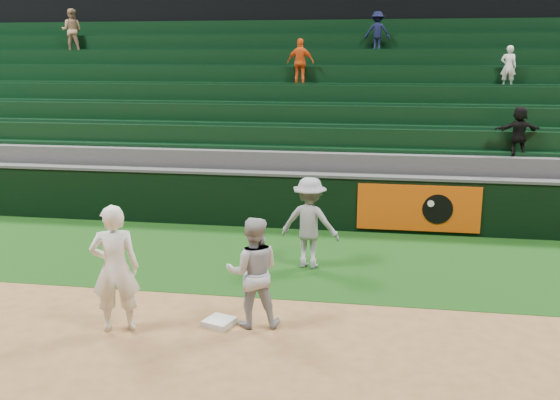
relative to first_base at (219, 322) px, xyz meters
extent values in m
plane|color=brown|center=(0.04, 0.18, -0.04)|extent=(70.00, 70.00, 0.00)
cube|color=#0F340D|center=(0.04, 3.18, -0.04)|extent=(36.00, 4.20, 0.01)
cube|color=silver|center=(0.00, 0.00, 0.00)|extent=(0.49, 0.49, 0.09)
imported|color=white|center=(-1.37, -0.38, 0.87)|extent=(0.77, 0.62, 1.82)
imported|color=#ABAEB6|center=(0.49, 0.09, 0.76)|extent=(0.88, 0.75, 1.60)
imported|color=gray|center=(0.98, 2.73, 0.80)|extent=(1.16, 0.79, 1.66)
cube|color=black|center=(0.04, 5.38, 0.56)|extent=(36.00, 0.35, 1.20)
cube|color=#D84C0A|center=(3.04, 5.19, 0.56)|extent=(2.60, 0.05, 1.00)
cylinder|color=black|center=(3.44, 5.16, 0.56)|extent=(0.64, 0.02, 0.64)
cylinder|color=white|center=(3.29, 5.14, 0.68)|extent=(0.14, 0.02, 0.14)
cube|color=#424244|center=(0.04, 5.38, 1.18)|extent=(36.00, 0.40, 0.06)
cube|color=#3D3D40|center=(0.04, 6.10, 0.78)|extent=(36.00, 0.85, 1.65)
cube|color=black|center=(0.04, 6.36, 1.86)|extent=(36.00, 0.14, 0.50)
cube|color=black|center=(0.04, 6.19, 1.65)|extent=(36.00, 0.45, 0.08)
cube|color=#3D3D40|center=(0.04, 6.95, 1.01)|extent=(36.00, 0.85, 2.10)
cube|color=black|center=(0.04, 7.21, 2.31)|extent=(36.00, 0.14, 0.50)
cube|color=black|center=(0.04, 7.04, 2.10)|extent=(36.00, 0.45, 0.08)
cube|color=#3D3D40|center=(0.04, 7.80, 1.23)|extent=(36.00, 0.85, 2.55)
cube|color=black|center=(0.04, 8.06, 2.76)|extent=(36.00, 0.14, 0.50)
cube|color=black|center=(0.04, 7.89, 2.55)|extent=(36.00, 0.45, 0.08)
cube|color=#3D3D40|center=(0.04, 8.65, 1.46)|extent=(36.00, 0.85, 3.00)
cube|color=black|center=(0.04, 8.91, 3.21)|extent=(36.00, 0.14, 0.50)
cube|color=black|center=(0.04, 8.74, 3.00)|extent=(36.00, 0.45, 0.08)
cube|color=#3D3D40|center=(0.04, 9.50, 1.68)|extent=(36.00, 0.85, 3.45)
cube|color=black|center=(0.04, 9.76, 3.66)|extent=(36.00, 0.14, 0.50)
cube|color=black|center=(0.04, 9.59, 3.45)|extent=(36.00, 0.45, 0.08)
cube|color=#3D3D40|center=(0.04, 10.35, 1.91)|extent=(36.00, 0.85, 3.90)
cube|color=black|center=(0.04, 10.61, 4.11)|extent=(36.00, 0.14, 0.50)
cube|color=black|center=(0.04, 10.44, 3.90)|extent=(36.00, 0.45, 0.08)
cube|color=#3D3D40|center=(0.04, 11.20, 2.13)|extent=(36.00, 0.85, 4.35)
cube|color=black|center=(0.04, 11.46, 4.56)|extent=(36.00, 0.14, 0.50)
cube|color=black|center=(0.04, 11.29, 4.35)|extent=(36.00, 0.45, 0.08)
imported|color=#EB5516|center=(0.02, 8.61, 3.57)|extent=(0.76, 0.39, 1.23)
imported|color=black|center=(5.13, 6.06, 2.15)|extent=(1.05, 0.54, 1.08)
imported|color=silver|center=(5.28, 8.61, 3.48)|extent=(0.41, 0.31, 1.04)
imported|color=tan|center=(-7.27, 10.31, 4.50)|extent=(0.70, 0.60, 1.28)
imported|color=black|center=(1.97, 10.31, 4.41)|extent=(0.73, 0.43, 1.10)
camera|label=1|loc=(2.22, -8.09, 3.73)|focal=40.00mm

